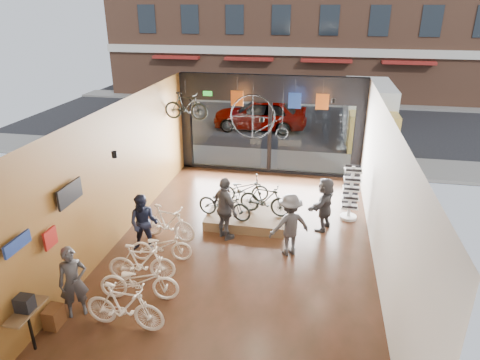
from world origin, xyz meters
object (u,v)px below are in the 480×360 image
(display_bike_mid, at_px, (265,199))
(customer_0, at_px, (73,282))
(customer_3, at_px, (290,225))
(hung_bike, at_px, (186,106))
(floor_bike_5, at_px, (167,223))
(floor_bike_2, at_px, (139,281))
(display_platform, at_px, (248,216))
(display_bike_left, at_px, (224,204))
(customer_5, at_px, (325,204))
(customer_1, at_px, (144,223))
(street_car, at_px, (260,114))
(penny_farthing, at_px, (262,119))
(floor_bike_1, at_px, (124,306))
(customer_2, at_px, (225,209))
(box_truck, at_px, (370,115))
(floor_bike_4, at_px, (161,246))
(sunglasses_rack, at_px, (351,193))
(floor_bike_3, at_px, (142,262))
(display_bike_right, at_px, (243,189))

(display_bike_mid, height_order, customer_0, customer_0)
(customer_3, xyz_separation_m, hung_bike, (-4.02, 4.08, 2.06))
(floor_bike_5, relative_size, customer_0, 1.05)
(floor_bike_2, distance_m, display_platform, 4.51)
(display_platform, distance_m, display_bike_left, 0.98)
(display_platform, xyz_separation_m, customer_5, (2.29, -0.06, 0.66))
(display_platform, distance_m, customer_1, 3.34)
(street_car, height_order, penny_farthing, penny_farthing)
(floor_bike_1, xyz_separation_m, customer_3, (3.08, 3.47, 0.34))
(floor_bike_5, bearing_deg, customer_2, -66.42)
(display_bike_left, relative_size, customer_0, 1.04)
(customer_5, bearing_deg, customer_1, -44.21)
(box_truck, height_order, customer_1, box_truck)
(customer_3, xyz_separation_m, penny_farthing, (-1.41, 4.50, 1.64))
(customer_1, bearing_deg, penny_farthing, 58.29)
(penny_farthing, bearing_deg, customer_5, -52.02)
(box_truck, xyz_separation_m, display_bike_left, (-4.92, -9.75, -0.54))
(display_bike_mid, relative_size, penny_farthing, 0.81)
(hung_bike, bearing_deg, customer_5, -114.07)
(penny_farthing, bearing_deg, box_truck, 55.98)
(penny_farthing, bearing_deg, floor_bike_5, -114.75)
(customer_5, bearing_deg, floor_bike_4, -37.32)
(floor_bike_4, height_order, customer_5, customer_5)
(customer_3, relative_size, customer_5, 1.06)
(floor_bike_5, distance_m, customer_5, 4.57)
(floor_bike_4, height_order, penny_farthing, penny_farthing)
(floor_bike_1, height_order, hung_bike, hung_bike)
(box_truck, xyz_separation_m, sunglasses_rack, (-1.23, -8.53, -0.42))
(box_truck, height_order, customer_0, box_truck)
(floor_bike_3, distance_m, sunglasses_rack, 6.59)
(floor_bike_5, bearing_deg, hung_bike, 19.48)
(floor_bike_2, bearing_deg, sunglasses_rack, -52.17)
(floor_bike_5, bearing_deg, customer_5, -60.52)
(street_car, relative_size, display_bike_right, 3.00)
(display_bike_right, bearing_deg, floor_bike_1, 154.70)
(street_car, xyz_separation_m, customer_2, (0.69, -11.42, 0.10))
(display_bike_right, xyz_separation_m, customer_5, (2.57, -0.80, 0.09))
(floor_bike_5, height_order, customer_5, customer_5)
(floor_bike_1, relative_size, penny_farthing, 0.88)
(floor_bike_5, height_order, customer_0, customer_0)
(floor_bike_5, distance_m, display_bike_mid, 2.97)
(floor_bike_2, distance_m, floor_bike_5, 2.66)
(display_bike_right, relative_size, hung_bike, 1.03)
(floor_bike_3, relative_size, floor_bike_5, 0.94)
(floor_bike_4, height_order, display_bike_right, display_bike_right)
(floor_bike_1, relative_size, display_bike_mid, 1.08)
(hung_bike, bearing_deg, floor_bike_5, -168.40)
(customer_0, relative_size, hung_bike, 1.03)
(display_platform, bearing_deg, customer_1, -138.06)
(floor_bike_5, height_order, display_bike_mid, display_bike_mid)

